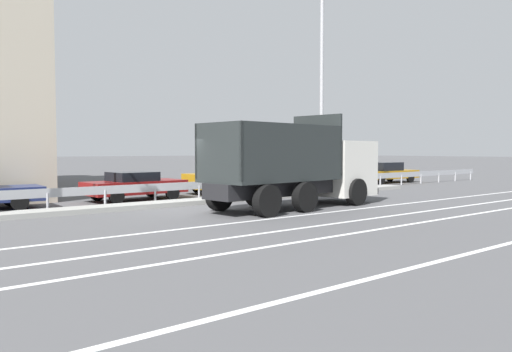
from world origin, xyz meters
TOP-DOWN VIEW (x-y plane):
  - ground_plane at (0.00, 0.00)m, footprint 320.00×320.00m
  - lane_strip_0 at (3.19, -3.45)m, footprint 50.85×0.16m
  - lane_strip_1 at (3.19, -5.37)m, footprint 50.85×0.16m
  - lane_strip_2 at (3.19, -6.82)m, footprint 50.85×0.16m
  - median_island at (0.00, 1.77)m, footprint 27.97×1.10m
  - median_guardrail at (-0.00, 3.11)m, footprint 50.85×0.09m
  - dump_truck at (4.20, -1.56)m, footprint 7.75×3.20m
  - median_road_sign at (7.96, 1.77)m, footprint 0.85×0.16m
  - street_lamp_2 at (8.44, 1.84)m, footprint 0.72×1.84m
  - parked_car_3 at (-0.19, 4.60)m, footprint 4.31×2.13m
  - parked_car_4 at (5.26, 5.06)m, footprint 4.88×1.83m
  - parked_car_5 at (10.89, 4.46)m, footprint 4.32×1.91m
  - parked_car_6 at (17.56, 4.90)m, footprint 4.91×1.94m

SIDE VIEW (x-z plane):
  - ground_plane at x=0.00m, z-range 0.00..0.00m
  - lane_strip_0 at x=3.19m, z-range 0.00..0.01m
  - lane_strip_1 at x=3.19m, z-range 0.00..0.01m
  - lane_strip_2 at x=3.19m, z-range 0.00..0.01m
  - median_island at x=0.00m, z-range 0.00..0.18m
  - median_guardrail at x=0.00m, z-range 0.18..0.96m
  - parked_car_3 at x=-0.19m, z-range 0.04..1.25m
  - parked_car_6 at x=17.56m, z-range 0.01..1.36m
  - parked_car_5 at x=10.89m, z-range 0.00..1.44m
  - parked_car_4 at x=5.26m, z-range 0.00..1.53m
  - median_road_sign at x=7.96m, z-range 0.10..2.35m
  - dump_truck at x=4.20m, z-range -0.45..3.03m
  - street_lamp_2 at x=8.44m, z-range 0.45..10.51m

